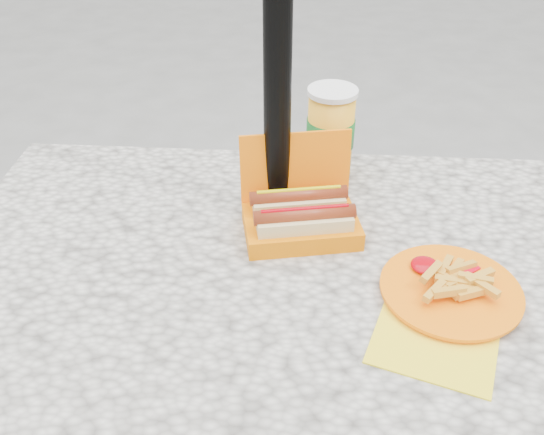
# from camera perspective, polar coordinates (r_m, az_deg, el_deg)

# --- Properties ---
(picnic_table) EXTENTS (1.20, 0.80, 0.75)m
(picnic_table) POSITION_cam_1_polar(r_m,az_deg,el_deg) (1.15, -0.06, -8.28)
(picnic_table) COLOR beige
(picnic_table) RESTS_ON ground
(umbrella_pole) EXTENTS (0.05, 0.05, 2.20)m
(umbrella_pole) POSITION_cam_1_polar(r_m,az_deg,el_deg) (1.05, 0.54, 16.57)
(umbrella_pole) COLOR black
(umbrella_pole) RESTS_ON ground
(hotdog_box) EXTENTS (0.24, 0.19, 0.17)m
(hotdog_box) POSITION_cam_1_polar(r_m,az_deg,el_deg) (1.13, 2.72, 0.20)
(hotdog_box) COLOR orange
(hotdog_box) RESTS_ON picnic_table
(fries_plate) EXTENTS (0.27, 0.33, 0.05)m
(fries_plate) POSITION_cam_1_polar(r_m,az_deg,el_deg) (1.04, 16.37, -6.75)
(fries_plate) COLOR yellow
(fries_plate) RESTS_ON picnic_table
(soda_cup) EXTENTS (0.10, 0.10, 0.19)m
(soda_cup) POSITION_cam_1_polar(r_m,az_deg,el_deg) (1.29, 5.51, 8.01)
(soda_cup) COLOR #FFAC20
(soda_cup) RESTS_ON picnic_table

